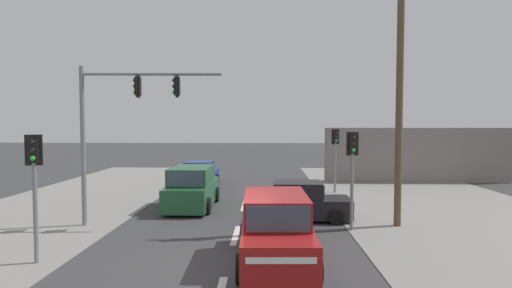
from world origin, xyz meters
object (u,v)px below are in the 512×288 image
at_px(traffic_signal_mast, 117,116).
at_px(suv_kerbside_parked, 192,188).
at_px(suv_oncoming_near, 276,231).
at_px(sedan_receding_far, 199,175).
at_px(hatchback_oncoming_mid, 303,202).
at_px(pedestal_signal_left_kerb, 34,176).
at_px(pedestal_signal_right_kerb, 352,164).
at_px(pedestal_signal_far_median, 335,150).
at_px(utility_pole_midground_right, 400,82).

bearing_deg(traffic_signal_mast, suv_kerbside_parked, 57.02).
relative_size(suv_oncoming_near, sedan_receding_far, 1.06).
bearing_deg(hatchback_oncoming_mid, pedestal_signal_left_kerb, -145.89).
relative_size(traffic_signal_mast, pedestal_signal_right_kerb, 1.69).
bearing_deg(suv_oncoming_near, suv_kerbside_parked, 117.02).
bearing_deg(pedestal_signal_left_kerb, sedan_receding_far, 80.70).
bearing_deg(pedestal_signal_right_kerb, hatchback_oncoming_mid, 135.29).
bearing_deg(pedestal_signal_far_median, hatchback_oncoming_mid, -110.60).
height_order(pedestal_signal_left_kerb, pedestal_signal_far_median, same).
relative_size(traffic_signal_mast, suv_oncoming_near, 1.31).
bearing_deg(utility_pole_midground_right, pedestal_signal_far_median, 98.73).
bearing_deg(sedan_receding_far, hatchback_oncoming_mid, -56.09).
bearing_deg(sedan_receding_far, pedestal_signal_left_kerb, -99.30).
distance_m(suv_oncoming_near, sedan_receding_far, 13.98).
xyz_separation_m(pedestal_signal_left_kerb, suv_oncoming_near, (6.58, 0.28, -1.53)).
bearing_deg(utility_pole_midground_right, traffic_signal_mast, -178.97).
xyz_separation_m(traffic_signal_mast, suv_kerbside_parked, (2.16, 3.33, -3.26)).
xyz_separation_m(pedestal_signal_left_kerb, suv_kerbside_parked, (2.91, 7.48, -1.53)).
distance_m(suv_kerbside_parked, sedan_receding_far, 6.12).
relative_size(utility_pole_midground_right, traffic_signal_mast, 1.72).
relative_size(utility_pole_midground_right, suv_kerbside_parked, 2.27).
bearing_deg(pedestal_signal_far_median, suv_kerbside_parked, -150.61).
relative_size(traffic_signal_mast, hatchback_oncoming_mid, 1.64).
distance_m(hatchback_oncoming_mid, suv_kerbside_parked, 5.35).
height_order(utility_pole_midground_right, traffic_signal_mast, utility_pole_midground_right).
height_order(pedestal_signal_far_median, suv_kerbside_parked, pedestal_signal_far_median).
xyz_separation_m(traffic_signal_mast, hatchback_oncoming_mid, (7.04, 1.13, -3.44)).
height_order(utility_pole_midground_right, pedestal_signal_far_median, utility_pole_midground_right).
height_order(utility_pole_midground_right, suv_oncoming_near, utility_pole_midground_right).
bearing_deg(pedestal_signal_right_kerb, suv_oncoming_near, -129.68).
distance_m(utility_pole_midground_right, pedestal_signal_right_kerb, 3.58).
relative_size(utility_pole_midground_right, hatchback_oncoming_mid, 2.83).
distance_m(traffic_signal_mast, hatchback_oncoming_mid, 7.91).
bearing_deg(suv_oncoming_near, utility_pole_midground_right, 40.97).
bearing_deg(pedestal_signal_far_median, pedestal_signal_left_kerb, -131.29).
height_order(utility_pole_midground_right, hatchback_oncoming_mid, utility_pole_midground_right).
xyz_separation_m(suv_kerbside_parked, suv_oncoming_near, (3.67, -7.20, 0.00)).
bearing_deg(sedan_receding_far, pedestal_signal_right_kerb, -53.98).
bearing_deg(utility_pole_midground_right, pedestal_signal_left_kerb, -158.95).
bearing_deg(pedestal_signal_far_median, pedestal_signal_right_kerb, -95.38).
height_order(traffic_signal_mast, pedestal_signal_left_kerb, traffic_signal_mast).
relative_size(hatchback_oncoming_mid, suv_oncoming_near, 0.80).
relative_size(pedestal_signal_right_kerb, suv_kerbside_parked, 0.78).
bearing_deg(sedan_receding_far, utility_pole_midground_right, -45.59).
bearing_deg(pedestal_signal_far_median, suv_oncoming_near, -107.52).
bearing_deg(traffic_signal_mast, suv_oncoming_near, -33.52).
bearing_deg(pedestal_signal_far_median, sedan_receding_far, 165.81).
bearing_deg(pedestal_signal_right_kerb, suv_kerbside_parked, 149.63).
bearing_deg(utility_pole_midground_right, suv_oncoming_near, -139.03).
height_order(pedestal_signal_left_kerb, sedan_receding_far, pedestal_signal_left_kerb).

